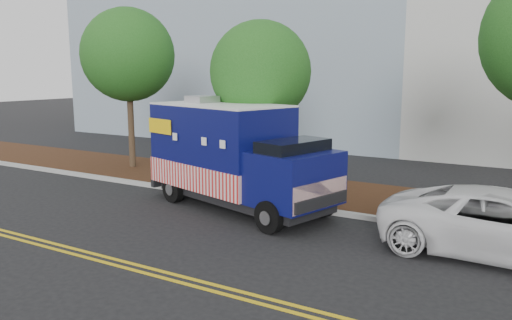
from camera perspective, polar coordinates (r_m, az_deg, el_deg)
The scene contains 10 objects.
ground at distance 15.05m, azimuth -3.22°, elevation -6.04°, with size 120.00×120.00×0.00m, color black.
curb at distance 16.18m, azimuth -0.48°, elevation -4.61°, with size 120.00×0.18×0.15m, color #9E9E99.
mulch_strip at distance 17.96m, azimuth 2.95°, elevation -3.15°, with size 120.00×4.00×0.15m, color #321C0E.
centerline_near at distance 11.79m, azimuth -15.45°, elevation -10.97°, with size 120.00×0.10×0.01m, color gold.
centerline_far at distance 11.63m, azimuth -16.34°, elevation -11.31°, with size 120.00×0.10×0.01m, color gold.
tree_a at distance 21.80m, azimuth -14.42°, elevation 11.53°, with size 3.86×3.86×6.80m.
tree_b at distance 17.04m, azimuth 0.51°, elevation 10.03°, with size 3.42×3.42×5.89m.
sign_post at distance 17.22m, azimuth -4.03°, elevation 0.09°, with size 0.06×0.06×2.40m, color #473828.
food_truck at distance 15.44m, azimuth -2.64°, elevation 0.24°, with size 6.84×4.03×3.40m.
white_car at distance 12.65m, azimuth 26.74°, elevation -6.64°, with size 2.54×5.51×1.53m, color white.
Camera 1 is at (8.00, -12.05, 4.15)m, focal length 35.00 mm.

